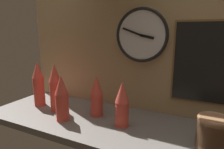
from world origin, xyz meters
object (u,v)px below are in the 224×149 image
Objects in this scene: cup_stack_left at (55,88)px; cup_stack_center at (97,96)px; cup_stack_center_left at (62,98)px; wall_clock at (141,35)px; bowl_stack_far_right at (213,132)px; cup_stack_center_right at (122,104)px; cup_stack_far_left at (39,84)px; menu_board at (218,64)px.

cup_stack_center is at bearing 10.49° from cup_stack_left.
cup_stack_center is (0.28, 0.05, -0.03)m from cup_stack_left.
cup_stack_center_left is 0.21m from cup_stack_center.
bowl_stack_far_right is at bearing -32.18° from wall_clock.
cup_stack_center_left is 1.08× the size of cup_stack_center_right.
cup_stack_left reaches higher than cup_stack_center_right.
cup_stack_left is at bearing -8.09° from cup_stack_far_left.
cup_stack_center_right is 0.53× the size of menu_board.
bowl_stack_far_right is at bearing -6.44° from cup_stack_center.
wall_clock is (0.21, 0.21, 0.37)m from cup_stack_center.
cup_stack_center_left reaches higher than bowl_stack_far_right.
wall_clock reaches higher than cup_stack_left.
bowl_stack_far_right is at bearing -1.29° from cup_stack_left.
cup_stack_center_right is 1.69× the size of bowl_stack_far_right.
wall_clock is 0.70× the size of menu_board.
bowl_stack_far_right is at bearing -2.37° from cup_stack_far_left.
wall_clock reaches higher than cup_stack_center_right.
cup_stack_far_left is at bearing -167.69° from menu_board.
bowl_stack_far_right is at bearing 5.25° from cup_stack_center_left.
menu_board is (0.93, 0.27, 0.19)m from cup_stack_left.
cup_stack_center_right is (0.35, 0.09, -0.01)m from cup_stack_center_left.
bowl_stack_far_right is 0.31× the size of menu_board.
menu_board is (0.65, 0.21, 0.22)m from cup_stack_center.
cup_stack_center is at bearing -135.50° from wall_clock.
cup_stack_left is at bearing 144.56° from cup_stack_center_left.
cup_stack_center_left is 0.36m from cup_stack_center_right.
menu_board is (0.80, 0.36, 0.21)m from cup_stack_center_left.
cup_stack_center_left is 0.57× the size of menu_board.
cup_stack_center_left is at bearing -135.55° from cup_stack_center.
wall_clock is (0.67, 0.23, 0.34)m from cup_stack_far_left.
cup_stack_far_left is 0.93× the size of wall_clock.
cup_stack_center_left is (0.31, -0.12, -0.02)m from cup_stack_far_left.
bowl_stack_far_right is 0.45× the size of wall_clock.
cup_stack_far_left is 1.11m from bowl_stack_far_right.
cup_stack_center_right and cup_stack_center have the same top height.
cup_stack_center is (0.46, 0.03, -0.03)m from cup_stack_far_left.
wall_clock is at bearing -178.85° from menu_board.
cup_stack_center_right is at bearing -148.91° from menu_board.
cup_stack_center is at bearing 173.56° from bowl_stack_far_right.
cup_stack_center_right is at bearing 178.06° from bowl_stack_far_right.
cup_stack_left is 2.09× the size of bowl_stack_far_right.
cup_stack_far_left is 0.46m from cup_stack_center.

